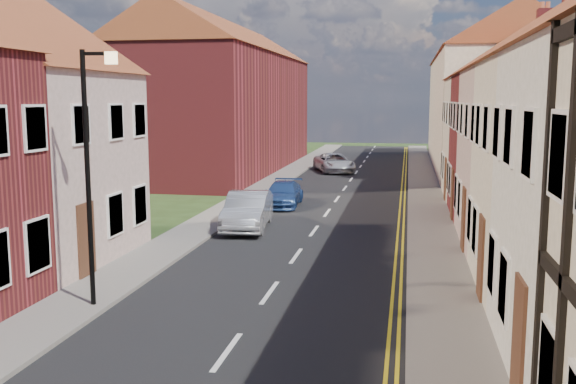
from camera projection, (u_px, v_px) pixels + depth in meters
road at (314, 231)px, 24.44m from camera, size 7.00×90.00×0.02m
pavement_left at (204, 226)px, 25.23m from camera, size 1.80×90.00×0.12m
pavement_right at (432, 234)px, 23.63m from camera, size 1.80×90.00×0.12m
cottage_r_white_far at (554, 112)px, 26.28m from camera, size 8.30×5.20×9.00m
cottage_r_cream_far at (530, 110)px, 31.53m from camera, size 8.30×6.00×9.00m
block_right_far at (492, 95)px, 46.30m from camera, size 8.30×24.20×10.50m
block_left_far at (224, 95)px, 44.82m from camera, size 8.30×24.20×10.50m
lamppost at (91, 163)px, 14.90m from camera, size 0.88×0.15×6.00m
car_mid at (248, 211)px, 24.81m from camera, size 1.95×4.50×1.44m
car_far at (283, 194)px, 30.14m from camera, size 1.74×3.99×1.14m
car_distant at (334, 163)px, 44.08m from camera, size 3.62×5.12×1.30m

